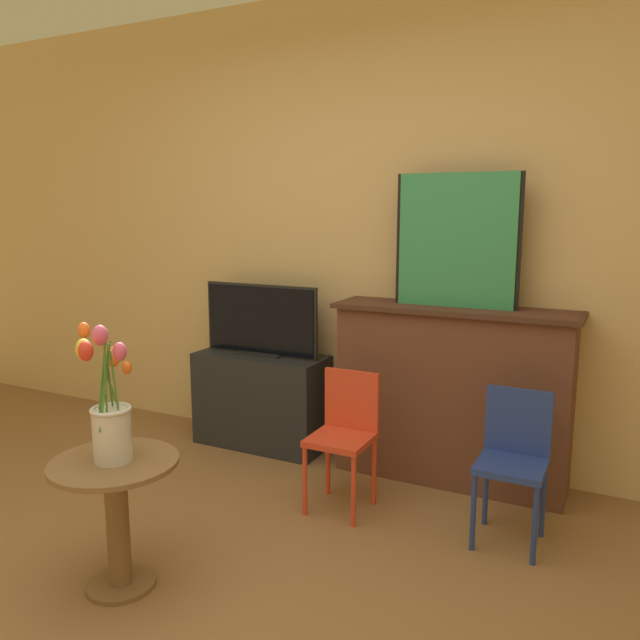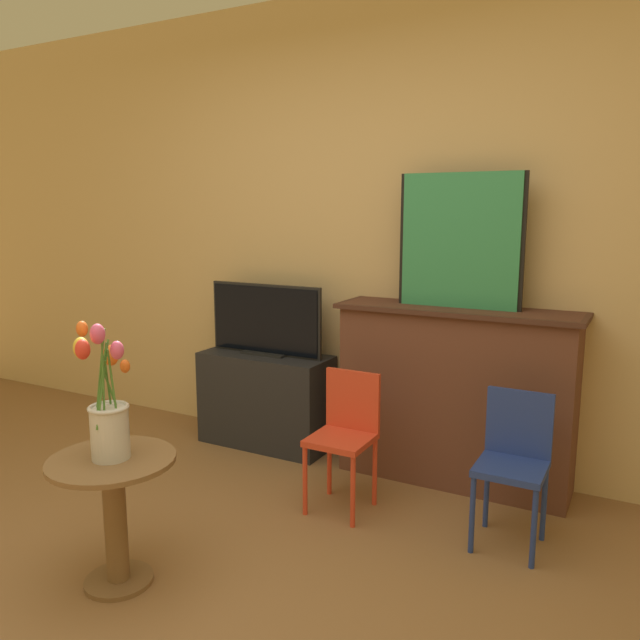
{
  "view_description": "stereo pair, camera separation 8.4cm",
  "coord_description": "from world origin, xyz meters",
  "px_view_note": "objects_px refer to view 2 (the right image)",
  "views": [
    {
      "loc": [
        1.34,
        -1.3,
        1.48
      ],
      "look_at": [
        0.07,
        1.23,
        0.97
      ],
      "focal_mm": 35.0,
      "sensor_mm": 36.0,
      "label": 1
    },
    {
      "loc": [
        1.42,
        -1.26,
        1.48
      ],
      "look_at": [
        0.07,
        1.23,
        0.97
      ],
      "focal_mm": 35.0,
      "sensor_mm": 36.0,
      "label": 2
    }
  ],
  "objects_px": {
    "painting": "(460,241)",
    "tv_monitor": "(265,321)",
    "chair_red": "(345,429)",
    "vase_tulips": "(107,412)",
    "chair_blue": "(514,456)"
  },
  "relations": [
    {
      "from": "painting",
      "to": "tv_monitor",
      "type": "height_order",
      "value": "painting"
    },
    {
      "from": "painting",
      "to": "chair_red",
      "type": "height_order",
      "value": "painting"
    },
    {
      "from": "tv_monitor",
      "to": "chair_red",
      "type": "distance_m",
      "value": 1.04
    },
    {
      "from": "tv_monitor",
      "to": "vase_tulips",
      "type": "height_order",
      "value": "vase_tulips"
    },
    {
      "from": "chair_blue",
      "to": "vase_tulips",
      "type": "distance_m",
      "value": 1.73
    },
    {
      "from": "painting",
      "to": "tv_monitor",
      "type": "xyz_separation_m",
      "value": [
        -1.19,
        -0.03,
        -0.52
      ]
    },
    {
      "from": "painting",
      "to": "vase_tulips",
      "type": "xyz_separation_m",
      "value": [
        -0.89,
        -1.59,
        -0.6
      ]
    },
    {
      "from": "chair_red",
      "to": "chair_blue",
      "type": "bearing_deg",
      "value": 3.27
    },
    {
      "from": "tv_monitor",
      "to": "vase_tulips",
      "type": "xyz_separation_m",
      "value": [
        0.3,
        -1.56,
        -0.08
      ]
    },
    {
      "from": "painting",
      "to": "chair_red",
      "type": "distance_m",
      "value": 1.13
    },
    {
      "from": "chair_red",
      "to": "vase_tulips",
      "type": "xyz_separation_m",
      "value": [
        -0.51,
        -1.03,
        0.31
      ]
    },
    {
      "from": "painting",
      "to": "vase_tulips",
      "type": "bearing_deg",
      "value": -119.21
    },
    {
      "from": "chair_blue",
      "to": "vase_tulips",
      "type": "height_order",
      "value": "vase_tulips"
    },
    {
      "from": "tv_monitor",
      "to": "chair_red",
      "type": "height_order",
      "value": "tv_monitor"
    },
    {
      "from": "vase_tulips",
      "to": "chair_red",
      "type": "bearing_deg",
      "value": 63.87
    }
  ]
}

